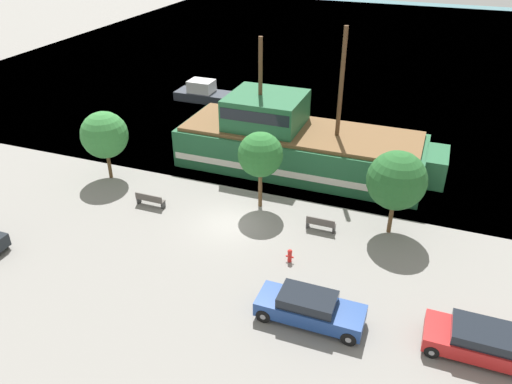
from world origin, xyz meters
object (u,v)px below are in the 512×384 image
(pirate_ship, at_px, (297,144))
(bench_promenade_west, at_px, (150,200))
(parked_car_curb_rear, at_px, (310,308))
(parked_car_curb_front, at_px, (485,342))
(fire_hydrant, at_px, (290,255))
(moored_boat_dockside, at_px, (205,93))
(bench_promenade_east, at_px, (321,224))

(pirate_ship, bearing_deg, bench_promenade_west, -129.90)
(pirate_ship, xyz_separation_m, parked_car_curb_rear, (4.93, -14.29, -1.12))
(parked_car_curb_front, height_order, fire_hydrant, parked_car_curb_front)
(parked_car_curb_front, distance_m, fire_hydrant, 9.82)
(pirate_ship, relative_size, parked_car_curb_front, 3.73)
(pirate_ship, xyz_separation_m, bench_promenade_west, (-6.89, -8.24, -1.41))
(moored_boat_dockside, distance_m, bench_promenade_west, 19.48)
(parked_car_curb_front, distance_m, bench_promenade_west, 19.79)
(parked_car_curb_front, distance_m, parked_car_curb_rear, 7.26)
(moored_boat_dockside, relative_size, bench_promenade_east, 3.49)
(pirate_ship, xyz_separation_m, bench_promenade_east, (3.63, -7.11, -1.41))
(parked_car_curb_front, bearing_deg, fire_hydrant, 161.47)
(parked_car_curb_rear, bearing_deg, fire_hydrant, 118.90)
(parked_car_curb_rear, relative_size, fire_hydrant, 6.25)
(moored_boat_dockside, xyz_separation_m, bench_promenade_east, (15.83, -17.60, -0.26))
(pirate_ship, height_order, fire_hydrant, pirate_ship)
(moored_boat_dockside, relative_size, parked_car_curb_rear, 1.21)
(bench_promenade_west, bearing_deg, parked_car_curb_front, -15.81)
(pirate_ship, bearing_deg, bench_promenade_east, -62.99)
(parked_car_curb_rear, distance_m, bench_promenade_west, 13.28)
(parked_car_curb_rear, bearing_deg, bench_promenade_west, 152.90)
(parked_car_curb_rear, height_order, bench_promenade_east, parked_car_curb_rear)
(pirate_ship, xyz_separation_m, moored_boat_dockside, (-12.21, 10.49, -1.16))
(fire_hydrant, distance_m, bench_promenade_west, 9.99)
(moored_boat_dockside, bearing_deg, parked_car_curb_front, -44.72)
(parked_car_curb_front, xyz_separation_m, parked_car_curb_rear, (-7.23, -0.66, 0.05))
(pirate_ship, distance_m, bench_promenade_east, 8.11)
(bench_promenade_east, bearing_deg, pirate_ship, 117.01)
(parked_car_curb_rear, bearing_deg, bench_promenade_east, 100.30)
(moored_boat_dockside, height_order, parked_car_curb_front, moored_boat_dockside)
(pirate_ship, height_order, moored_boat_dockside, pirate_ship)
(parked_car_curb_front, relative_size, bench_promenade_east, 2.92)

